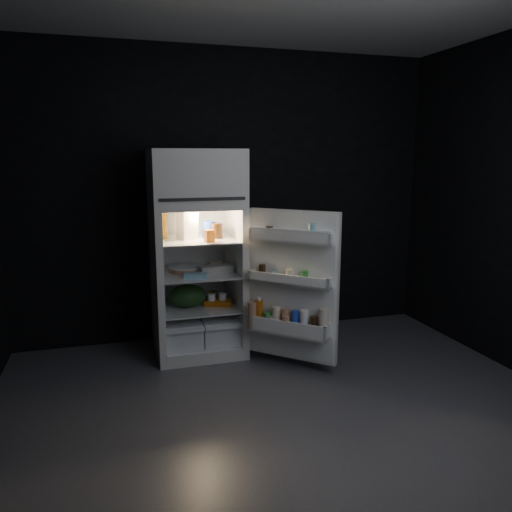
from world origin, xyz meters
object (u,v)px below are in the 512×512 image
object	(u,v)px
refrigerator	(196,246)
yogurt_tray	(218,303)
egg_carton	(216,269)
milk_jug	(187,225)
fridge_door	(291,289)

from	to	relation	value
refrigerator	yogurt_tray	size ratio (longest dim) A/B	7.51
refrigerator	egg_carton	xyz separation A→B (m)	(0.15, -0.12, -0.19)
refrigerator	egg_carton	world-z (taller)	refrigerator
milk_jug	refrigerator	bearing A→B (deg)	8.98
fridge_door	egg_carton	size ratio (longest dim) A/B	4.14
refrigerator	yogurt_tray	xyz separation A→B (m)	(0.17, -0.09, -0.50)
egg_carton	refrigerator	bearing A→B (deg)	129.19
refrigerator	yogurt_tray	distance (m)	0.54
milk_jug	egg_carton	size ratio (longest dim) A/B	0.81
refrigerator	egg_carton	size ratio (longest dim) A/B	6.04
fridge_door	egg_carton	world-z (taller)	fridge_door
fridge_door	yogurt_tray	xyz separation A→B (m)	(-0.48, 0.55, -0.23)
milk_jug	yogurt_tray	xyz separation A→B (m)	(0.25, -0.04, -0.69)
fridge_door	refrigerator	bearing A→B (deg)	135.63
fridge_door	milk_jug	xyz separation A→B (m)	(-0.73, 0.59, 0.47)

